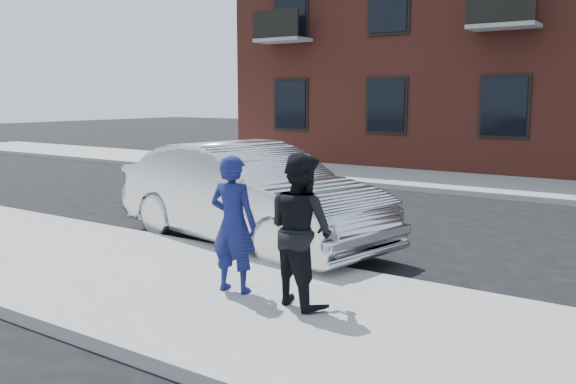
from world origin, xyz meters
The scene contains 8 objects.
ground centered at (0.00, 0.00, 0.00)m, with size 100.00×100.00×0.00m, color black.
near_sidewalk centered at (0.00, -0.25, 0.07)m, with size 50.00×3.50×0.15m, color gray.
near_curb centered at (0.00, 1.55, 0.07)m, with size 50.00×0.10×0.15m, color #999691.
far_sidewalk centered at (0.00, 11.25, 0.07)m, with size 50.00×3.50×0.15m, color gray.
far_curb centered at (0.00, 9.45, 0.07)m, with size 50.00×0.10×0.15m, color #999691.
silver_sedan centered at (-1.16, 2.32, 0.86)m, with size 1.82×5.21×1.72m, color silver.
man_hoodie centered at (0.47, -0.09, 0.98)m, with size 0.65×0.52×1.66m.
man_peacoat centered at (1.39, -0.02, 1.01)m, with size 1.00×0.89×1.73m.
Camera 1 is at (5.02, -5.61, 2.48)m, focal length 38.00 mm.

